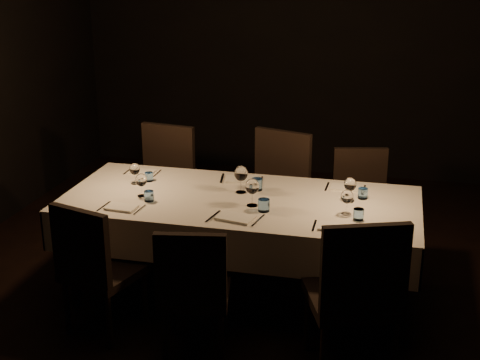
% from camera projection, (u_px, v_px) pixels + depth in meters
% --- Properties ---
extents(room, '(5.01, 6.01, 3.01)m').
position_uv_depth(room, '(240.00, 96.00, 4.50)').
color(room, black).
rests_on(room, ground).
extents(dining_table, '(2.52, 1.12, 0.76)m').
position_uv_depth(dining_table, '(240.00, 208.00, 4.77)').
color(dining_table, black).
rests_on(dining_table, ground).
extents(chair_near_left, '(0.56, 0.56, 0.93)m').
position_uv_depth(chair_near_left, '(94.00, 264.00, 4.31)').
color(chair_near_left, black).
rests_on(chair_near_left, ground).
extents(place_setting_near_left, '(0.31, 0.40, 0.17)m').
position_uv_depth(place_setting_near_left, '(137.00, 192.00, 4.68)').
color(place_setting_near_left, white).
rests_on(place_setting_near_left, dining_table).
extents(chair_near_center, '(0.50, 0.50, 0.89)m').
position_uv_depth(chair_near_center, '(193.00, 287.00, 4.07)').
color(chair_near_center, black).
rests_on(chair_near_center, ground).
extents(place_setting_near_center, '(0.37, 0.42, 0.20)m').
position_uv_depth(place_setting_near_center, '(250.00, 200.00, 4.49)').
color(place_setting_near_center, white).
rests_on(place_setting_near_center, dining_table).
extents(chair_near_right, '(0.64, 0.64, 1.04)m').
position_uv_depth(chair_near_right, '(356.00, 292.00, 3.86)').
color(chair_near_right, black).
rests_on(chair_near_right, ground).
extents(place_setting_near_right, '(0.31, 0.40, 0.17)m').
position_uv_depth(place_setting_near_right, '(346.00, 210.00, 4.36)').
color(place_setting_near_right, white).
rests_on(place_setting_near_right, dining_table).
extents(chair_far_left, '(0.55, 0.55, 1.01)m').
position_uv_depth(chair_far_left, '(163.00, 180.00, 5.76)').
color(chair_far_left, black).
rests_on(chair_far_left, ground).
extents(place_setting_far_left, '(0.29, 0.39, 0.16)m').
position_uv_depth(place_setting_far_left, '(140.00, 172.00, 5.11)').
color(place_setting_far_left, white).
rests_on(place_setting_far_left, dining_table).
extents(chair_far_center, '(0.62, 0.62, 1.04)m').
position_uv_depth(chair_far_center, '(275.00, 190.00, 5.47)').
color(chair_far_center, black).
rests_on(chair_far_center, ground).
extents(place_setting_far_center, '(0.38, 0.42, 0.20)m').
position_uv_depth(place_setting_far_center, '(245.00, 178.00, 4.92)').
color(place_setting_far_center, white).
rests_on(place_setting_far_center, dining_table).
extents(chair_far_right, '(0.52, 0.52, 0.91)m').
position_uv_depth(chair_far_right, '(360.00, 200.00, 5.44)').
color(chair_far_right, black).
rests_on(chair_far_right, ground).
extents(place_setting_far_right, '(0.32, 0.40, 0.18)m').
position_uv_depth(place_setting_far_right, '(352.00, 188.00, 4.75)').
color(place_setting_far_right, white).
rests_on(place_setting_far_right, dining_table).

